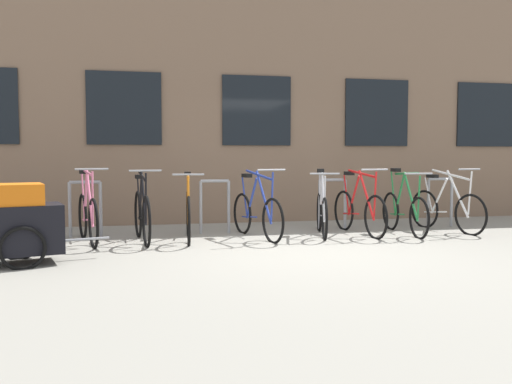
# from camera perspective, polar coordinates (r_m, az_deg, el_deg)

# --- Properties ---
(ground_plane) EXTENTS (42.00, 42.00, 0.00)m
(ground_plane) POSITION_cam_1_polar(r_m,az_deg,el_deg) (7.08, 5.45, -6.28)
(ground_plane) COLOR gray
(storefront_building) EXTENTS (28.00, 5.47, 4.58)m
(storefront_building) POSITION_cam_1_polar(r_m,az_deg,el_deg) (12.78, -2.49, 8.49)
(storefront_building) COLOR #7A604C
(storefront_building) RESTS_ON ground
(bike_rack) EXTENTS (6.50, 0.05, 0.87)m
(bike_rack) POSITION_cam_1_polar(r_m,az_deg,el_deg) (8.84, 2.03, -0.92)
(bike_rack) COLOR gray
(bike_rack) RESTS_ON ground
(bicycle_blue) EXTENTS (0.55, 1.72, 1.08)m
(bicycle_blue) POSITION_cam_1_polar(r_m,az_deg,el_deg) (8.17, 0.07, -2.25)
(bicycle_blue) COLOR black
(bicycle_blue) RESTS_ON ground
(bicycle_white) EXTENTS (0.52, 1.69, 1.07)m
(bicycle_white) POSITION_cam_1_polar(r_m,az_deg,el_deg) (9.46, 19.58, -1.66)
(bicycle_white) COLOR black
(bicycle_white) RESTS_ON ground
(bicycle_black) EXTENTS (0.44, 1.69, 1.08)m
(bicycle_black) POSITION_cam_1_polar(r_m,az_deg,el_deg) (7.98, -12.02, -2.36)
(bicycle_black) COLOR black
(bicycle_black) RESTS_ON ground
(bicycle_pink) EXTENTS (0.55, 1.63, 1.10)m
(bicycle_pink) POSITION_cam_1_polar(r_m,az_deg,el_deg) (8.07, -17.46, -2.41)
(bicycle_pink) COLOR black
(bicycle_pink) RESTS_ON ground
(bicycle_silver) EXTENTS (0.53, 1.58, 1.06)m
(bicycle_silver) POSITION_cam_1_polar(r_m,az_deg,el_deg) (8.52, 7.02, -2.07)
(bicycle_silver) COLOR black
(bicycle_silver) RESTS_ON ground
(bicycle_green) EXTENTS (0.44, 1.72, 1.07)m
(bicycle_green) POSITION_cam_1_polar(r_m,az_deg,el_deg) (8.93, 15.46, -1.89)
(bicycle_green) COLOR black
(bicycle_green) RESTS_ON ground
(bicycle_orange) EXTENTS (0.44, 1.80, 1.02)m
(bicycle_orange) POSITION_cam_1_polar(r_m,az_deg,el_deg) (8.09, -7.22, -2.26)
(bicycle_orange) COLOR black
(bicycle_orange) RESTS_ON ground
(bicycle_red) EXTENTS (0.44, 1.75, 1.07)m
(bicycle_red) POSITION_cam_1_polar(r_m,az_deg,el_deg) (8.73, 10.87, -1.90)
(bicycle_red) COLOR black
(bicycle_red) RESTS_ON ground
(bike_trailer) EXTENTS (1.48, 0.82, 0.95)m
(bike_trailer) POSITION_cam_1_polar(r_m,az_deg,el_deg) (6.71, -23.95, -2.95)
(bike_trailer) COLOR black
(bike_trailer) RESTS_ON ground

